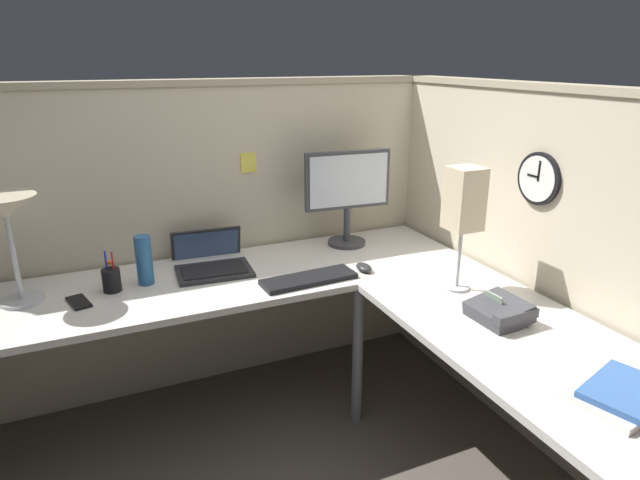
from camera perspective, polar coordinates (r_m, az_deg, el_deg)
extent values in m
plane|color=#4C443D|center=(2.62, 2.21, -21.20)|extent=(6.80, 6.80, 0.00)
cube|color=beige|center=(2.86, -11.95, -0.06)|extent=(2.57, 0.10, 1.55)
cube|color=tan|center=(2.71, -13.11, 15.92)|extent=(2.57, 0.12, 0.03)
cube|color=beige|center=(2.50, 23.52, -4.06)|extent=(0.10, 2.37, 1.55)
cube|color=tan|center=(2.34, 26.11, 14.13)|extent=(0.12, 2.37, 0.03)
cube|color=beige|center=(2.51, -10.09, -4.10)|extent=(2.35, 0.66, 0.03)
cube|color=beige|center=(2.05, 22.43, -10.88)|extent=(0.66, 1.49, 0.03)
cylinder|color=slate|center=(2.59, 3.98, -12.19)|extent=(0.05, 0.05, 0.70)
cylinder|color=#38383D|center=(2.88, 2.83, -0.24)|extent=(0.20, 0.20, 0.02)
cylinder|color=#38383D|center=(2.85, 2.86, 1.66)|extent=(0.04, 0.04, 0.20)
cube|color=#38383D|center=(2.79, 2.94, 6.37)|extent=(0.46, 0.06, 0.30)
cube|color=silver|center=(2.77, 3.09, 6.29)|extent=(0.42, 0.03, 0.26)
cube|color=#232326|center=(2.55, -11.10, -3.26)|extent=(0.36, 0.26, 0.02)
cube|color=black|center=(2.55, -11.11, -3.05)|extent=(0.30, 0.20, 0.00)
cube|color=#232326|center=(2.75, -11.91, -0.87)|extent=(0.34, 0.09, 0.22)
cube|color=#384C72|center=(2.74, -11.89, -0.92)|extent=(0.31, 0.07, 0.18)
cube|color=black|center=(2.41, -1.19, -4.12)|extent=(0.44, 0.16, 0.02)
ellipsoid|color=#232326|center=(2.53, 4.65, -2.90)|extent=(0.06, 0.10, 0.03)
cylinder|color=#B7BABF|center=(2.53, -28.90, -5.56)|extent=(0.17, 0.17, 0.02)
cylinder|color=#B7BABF|center=(2.47, -29.60, -1.48)|extent=(0.02, 0.02, 0.38)
cone|color=#B2A88C|center=(2.41, -30.36, 2.98)|extent=(0.24, 0.24, 0.09)
cylinder|color=black|center=(2.46, -21.15, -3.97)|extent=(0.08, 0.08, 0.10)
cylinder|color=#1E1EB2|center=(2.45, -21.62, -2.54)|extent=(0.01, 0.01, 0.13)
cylinder|color=#B21E1E|center=(2.44, -20.99, -2.57)|extent=(0.01, 0.02, 0.13)
cylinder|color=#D8591E|center=(2.45, -21.28, -2.23)|extent=(0.03, 0.03, 0.01)
cube|color=black|center=(2.42, -24.12, -6.00)|extent=(0.10, 0.16, 0.01)
cylinder|color=#26598C|center=(2.47, -18.08, -2.04)|extent=(0.07, 0.07, 0.22)
cube|color=#38383D|center=(2.17, 18.33, -7.19)|extent=(0.20, 0.21, 0.10)
cube|color=#8CA58C|center=(2.17, 17.90, -5.95)|extent=(0.02, 0.09, 0.04)
cube|color=#38383D|center=(2.11, 19.97, -7.56)|extent=(0.19, 0.05, 0.04)
cube|color=silver|center=(1.86, 29.01, -14.26)|extent=(0.31, 0.25, 0.02)
cube|color=#335999|center=(1.85, 29.66, -13.67)|extent=(0.31, 0.26, 0.02)
cylinder|color=#B7BABF|center=(2.42, 14.21, -4.83)|extent=(0.11, 0.11, 0.01)
cylinder|color=#B7BABF|center=(2.37, 14.47, -1.85)|extent=(0.02, 0.02, 0.27)
cube|color=beige|center=(2.29, 15.00, 4.24)|extent=(0.13, 0.13, 0.26)
cylinder|color=black|center=(2.41, 22.19, 6.02)|extent=(0.03, 0.22, 0.22)
cylinder|color=white|center=(2.40, 21.90, 5.99)|extent=(0.00, 0.19, 0.19)
cube|color=black|center=(2.41, 21.55, 6.33)|extent=(0.00, 0.06, 0.01)
cube|color=black|center=(2.39, 22.12, 6.75)|extent=(0.00, 0.01, 0.08)
cube|color=#EAD84C|center=(2.76, -7.57, 8.09)|extent=(0.08, 0.00, 0.10)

